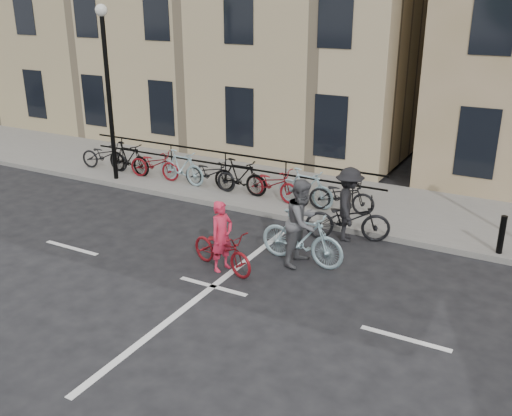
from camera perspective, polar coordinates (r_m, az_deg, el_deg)
The scene contains 9 objects.
ground at distance 11.93m, azimuth -4.32°, elevation -7.84°, with size 120.00×120.00×0.00m, color black.
sidewalk at distance 18.57m, azimuth -4.71°, elevation 2.95°, with size 46.00×4.00×0.15m, color slate.
building_west at distance 26.32m, azimuth -5.90°, elevation 19.29°, with size 20.00×10.00×10.00m, color tan.
lamp_post at distance 18.14m, azimuth -14.69°, elevation 13.00°, with size 0.36×0.36×5.28m.
bollard_east at distance 13.98m, azimuth 23.35°, elevation -2.46°, with size 0.14×0.14×0.90m, color black.
parked_bikes at distance 17.27m, azimuth -4.56°, elevation 3.57°, with size 10.40×1.23×1.05m.
cyclist_pink at distance 12.40m, azimuth -3.41°, elevation -3.85°, with size 1.87×1.07×1.58m.
cyclist_grey at distance 12.62m, azimuth 4.64°, elevation -2.22°, with size 2.06×1.00×1.96m.
cyclist_dark at distance 14.00m, azimuth 9.20°, elevation -0.40°, with size 2.18×1.38×1.83m.
Camera 1 is at (5.80, -8.76, 5.65)m, focal length 40.00 mm.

